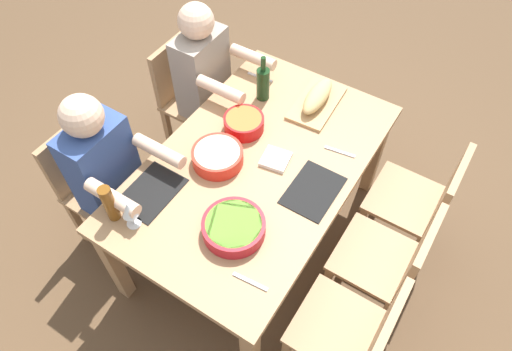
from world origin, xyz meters
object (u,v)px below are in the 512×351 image
Objects in this scene: chair_near_right at (95,182)px; cutting_board at (317,103)px; beer_bottle at (110,203)px; wine_glass at (129,210)px; napkin_stack at (276,159)px; chair_far_center at (391,261)px; diner_near_right at (110,172)px; serving_bowl_pasta at (218,156)px; bread_loaf at (318,96)px; serving_bowl_fruit at (244,123)px; wine_bottle at (263,83)px; serving_bowl_salad at (234,227)px; diner_near_left at (208,78)px; chair_near_left at (188,93)px; dining_table at (256,173)px; chair_far_left at (422,201)px; chair_far_right at (355,334)px.

chair_near_right reaches higher than cutting_board.
beer_bottle is 1.33× the size of wine_glass.
napkin_stack is (0.49, 0.02, 0.00)m from cutting_board.
chair_far_center is 1.42m from beer_bottle.
serving_bowl_pasta is at bearing 126.18° from diner_near_right.
bread_loaf is (-0.56, -0.76, 0.32)m from chair_far_center.
serving_bowl_fruit is 0.28m from wine_bottle.
diner_near_right reaches higher than beer_bottle.
serving_bowl_pasta is 0.31m from napkin_stack.
chair_near_right is 3.17× the size of serving_bowl_pasta.
cutting_board is at bearing 0.00° from bread_loaf.
serving_bowl_salad is 0.93m from wine_bottle.
napkin_stack is at bearing 39.86° from wine_bottle.
beer_bottle reaches higher than cutting_board.
bread_loaf is at bearing 160.34° from serving_bowl_pasta.
serving_bowl_fruit is at bearing -111.18° from napkin_stack.
wine_glass is (1.07, 0.35, 0.16)m from diner_near_left.
diner_near_left is 1.41× the size of chair_near_right.
serving_bowl_fruit is (0.27, 0.63, 0.30)m from chair_near_left.
serving_bowl_fruit is (-0.17, -1.01, 0.30)m from chair_far_center.
dining_table is 0.29m from serving_bowl_fruit.
chair_near_left is at bearing -113.09° from serving_bowl_fruit.
chair_far_left is at bearing 104.99° from serving_bowl_fruit.
chair_far_center is 3.81× the size of serving_bowl_fruit.
serving_bowl_salad reaches higher than napkin_stack.
chair_far_left is 1.13m from serving_bowl_salad.
chair_near_right is at bearing -62.33° from serving_bowl_pasta.
diner_near_left reaches higher than napkin_stack.
chair_near_right is 1.07m from napkin_stack.
chair_far_right is at bearing 55.57° from napkin_stack.
beer_bottle is at bearing -8.45° from wine_bottle.
napkin_stack is at bearing 151.99° from wine_glass.
chair_far_center is 1.00m from bread_loaf.
wine_glass reaches higher than serving_bowl_fruit.
wine_bottle reaches higher than cutting_board.
chair_far_right is 0.75m from serving_bowl_salad.
chair_far_right is 3.86× the size of beer_bottle.
bread_loaf is at bearing -142.81° from chair_far_right.
diner_near_right reaches higher than bread_loaf.
wine_glass is (0.53, -0.12, 0.07)m from serving_bowl_pasta.
beer_bottle reaches higher than chair_near_left.
chair_far_left is at bearing 90.00° from chair_near_left.
diner_near_right reaches higher than serving_bowl_pasta.
wine_glass is (0.19, 0.53, 0.37)m from chair_near_right.
serving_bowl_pasta is (-0.34, 0.47, 0.09)m from diner_near_right.
chair_far_right is 1.00× the size of chair_far_left.
diner_near_right is 1.72m from chair_far_left.
beer_bottle reaches higher than chair_far_center.
diner_near_right reaches higher than dining_table.
chair_far_center is at bearing 73.18° from diner_near_left.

